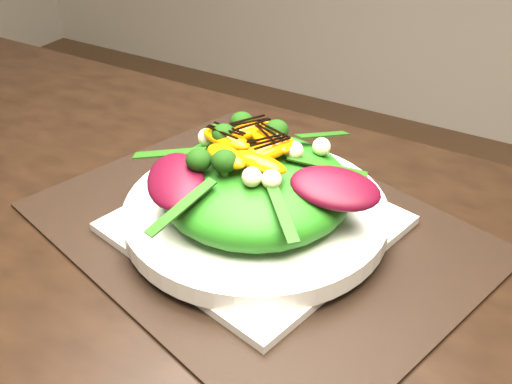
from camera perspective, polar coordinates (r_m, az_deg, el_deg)
The scene contains 9 objects.
placemat at distance 0.63m, azimuth 0.00°, elevation -3.49°, with size 0.44×0.33×0.00m, color black.
plate_base at distance 0.63m, azimuth 0.00°, elevation -3.02°, with size 0.24×0.24×0.01m, color silver.
salad_bowl at distance 0.62m, azimuth 0.00°, elevation -1.93°, with size 0.27×0.27×0.02m, color silver.
lettuce_mound at distance 0.60m, azimuth -0.00°, elevation 0.49°, with size 0.20×0.20×0.07m, color #266D14.
radicchio_leaf at distance 0.56m, azimuth 7.57°, elevation 0.37°, with size 0.09×0.05×0.02m, color #3D0614.
orange_segment at distance 0.60m, azimuth -0.06°, elevation 4.78°, with size 0.06×0.02×0.01m, color orange.
broccoli_floret at distance 0.63m, azimuth -2.41°, elevation 6.53°, with size 0.03×0.03×0.03m, color black.
macadamia_nut at distance 0.55m, azimuth 2.23°, elevation 1.43°, with size 0.02×0.02×0.02m, color beige.
balsamic_drizzle at distance 0.59m, azimuth -0.06°, elevation 5.46°, with size 0.04×0.00×0.00m, color black.
Camera 1 is at (0.57, -0.26, 1.13)m, focal length 42.00 mm.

